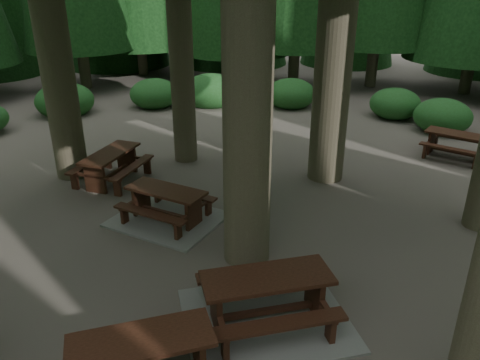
# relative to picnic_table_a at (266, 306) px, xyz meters

# --- Properties ---
(ground) EXTENTS (80.00, 80.00, 0.00)m
(ground) POSITION_rel_picnic_table_a_xyz_m (-1.30, 1.55, -0.29)
(ground) COLOR #584E47
(ground) RESTS_ON ground
(picnic_table_a) EXTENTS (3.02, 2.77, 0.83)m
(picnic_table_a) POSITION_rel_picnic_table_a_xyz_m (0.00, 0.00, 0.00)
(picnic_table_a) COLOR gray
(picnic_table_a) RESTS_ON ground
(picnic_table_b) EXTENTS (1.78, 2.05, 0.78)m
(picnic_table_b) POSITION_rel_picnic_table_a_xyz_m (-4.30, 4.78, 0.23)
(picnic_table_b) COLOR black
(picnic_table_b) RESTS_ON ground
(picnic_table_c) EXTENTS (2.69, 2.47, 0.74)m
(picnic_table_c) POSITION_rel_picnic_table_a_xyz_m (-2.35, 2.92, -0.04)
(picnic_table_c) COLOR gray
(picnic_table_c) RESTS_ON ground
(picnic_table_d) EXTENTS (2.13, 2.00, 0.73)m
(picnic_table_d) POSITION_rel_picnic_table_a_xyz_m (4.86, 7.67, 0.19)
(picnic_table_d) COLOR black
(picnic_table_d) RESTS_ON ground
(picnic_table_e) EXTENTS (2.23, 2.05, 0.78)m
(picnic_table_e) POSITION_rel_picnic_table_a_xyz_m (-1.45, -1.42, 0.23)
(picnic_table_e) COLOR black
(picnic_table_e) RESTS_ON ground
(shrub_ring) EXTENTS (23.86, 24.64, 1.49)m
(shrub_ring) POSITION_rel_picnic_table_a_xyz_m (-0.59, 2.30, 0.11)
(shrub_ring) COLOR #255C1F
(shrub_ring) RESTS_ON ground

